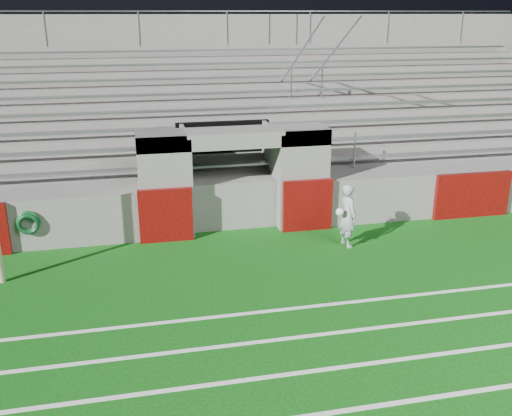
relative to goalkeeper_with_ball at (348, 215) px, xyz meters
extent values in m
plane|color=#0C4A0E|center=(-2.42, -1.73, -0.78)|extent=(90.00, 90.00, 0.00)
cube|color=white|center=(-2.42, -5.73, -0.77)|extent=(28.00, 0.09, 0.01)
cube|color=white|center=(-2.42, -4.73, -0.77)|extent=(28.00, 0.09, 0.01)
cube|color=white|center=(-2.42, -3.73, -0.77)|extent=(28.00, 0.09, 0.01)
cube|color=white|center=(-2.42, -2.73, -0.77)|extent=(28.00, 0.09, 0.01)
cube|color=slate|center=(5.28, 1.44, -0.15)|extent=(10.60, 0.35, 1.25)
cube|color=slate|center=(-4.22, 1.77, 0.52)|extent=(1.20, 1.00, 2.60)
cube|color=slate|center=(-0.62, 1.77, 0.52)|extent=(1.20, 1.00, 2.60)
cube|color=black|center=(-2.42, 3.47, 0.47)|extent=(2.60, 0.20, 2.50)
cube|color=slate|center=(-3.57, 2.37, 0.47)|extent=(0.10, 2.20, 2.50)
cube|color=slate|center=(-1.27, 2.37, 0.47)|extent=(0.10, 2.20, 2.50)
cube|color=slate|center=(-2.42, 1.77, 1.62)|extent=(4.80, 1.00, 0.40)
cube|color=slate|center=(-2.42, 5.62, 0.37)|extent=(26.00, 8.00, 0.20)
cube|color=slate|center=(-2.42, 5.62, -0.25)|extent=(26.00, 8.00, 1.05)
cube|color=#4D0706|center=(-4.22, 1.21, -0.10)|extent=(1.30, 0.15, 1.35)
cube|color=#4D0706|center=(-0.62, 1.21, -0.10)|extent=(1.30, 0.15, 1.35)
cube|color=#4D0706|center=(4.08, 1.21, -0.15)|extent=(2.20, 0.15, 1.25)
cube|color=gray|center=(-2.42, 2.69, 0.69)|extent=(23.00, 0.28, 0.06)
cube|color=slate|center=(-2.42, 3.54, 0.66)|extent=(24.00, 0.75, 0.38)
cube|color=gray|center=(-2.42, 3.44, 1.07)|extent=(23.00, 0.28, 0.06)
cube|color=slate|center=(-2.42, 4.29, 0.85)|extent=(24.00, 0.75, 0.76)
cube|color=gray|center=(-2.42, 4.19, 1.45)|extent=(23.00, 0.28, 0.06)
cube|color=slate|center=(-2.42, 5.04, 1.04)|extent=(24.00, 0.75, 1.14)
cube|color=gray|center=(-2.42, 4.94, 1.83)|extent=(23.00, 0.28, 0.06)
cube|color=slate|center=(-2.42, 5.79, 1.23)|extent=(24.00, 0.75, 1.52)
cube|color=gray|center=(-2.42, 5.69, 2.21)|extent=(23.00, 0.28, 0.06)
cube|color=slate|center=(-2.42, 6.54, 1.42)|extent=(24.00, 0.75, 1.90)
cube|color=gray|center=(-2.42, 6.44, 2.59)|extent=(23.00, 0.28, 0.06)
cube|color=slate|center=(-2.42, 7.29, 1.61)|extent=(24.00, 0.75, 2.28)
cube|color=gray|center=(-2.42, 7.19, 2.97)|extent=(23.00, 0.28, 0.06)
cube|color=slate|center=(-2.42, 8.04, 1.80)|extent=(24.00, 0.75, 2.66)
cube|color=gray|center=(-2.42, 7.94, 3.35)|extent=(23.00, 0.28, 0.06)
cube|color=slate|center=(-2.42, 8.72, 1.87)|extent=(26.00, 0.60, 5.29)
cylinder|color=#A5A8AD|center=(0.08, 2.42, 0.97)|extent=(0.05, 0.05, 1.00)
cylinder|color=#A5A8AD|center=(0.08, 5.42, 2.49)|extent=(0.05, 0.05, 1.00)
cylinder|color=#A5A8AD|center=(0.08, 8.42, 4.01)|extent=(0.05, 0.05, 1.00)
cylinder|color=#A5A8AD|center=(0.08, 5.42, 2.99)|extent=(0.05, 6.02, 3.08)
cylinder|color=#A5A8AD|center=(1.08, 2.42, 0.97)|extent=(0.05, 0.05, 1.00)
cylinder|color=#A5A8AD|center=(1.08, 5.42, 2.49)|extent=(0.05, 0.05, 1.00)
cylinder|color=#A5A8AD|center=(1.08, 8.42, 4.01)|extent=(0.05, 0.05, 1.00)
cylinder|color=#A5A8AD|center=(1.08, 5.42, 2.99)|extent=(0.05, 6.02, 3.08)
cylinder|color=#A5A8AD|center=(-7.42, 8.42, 4.06)|extent=(0.05, 0.05, 1.10)
cylinder|color=#A5A8AD|center=(-4.42, 8.42, 4.06)|extent=(0.05, 0.05, 1.10)
cylinder|color=#A5A8AD|center=(-1.42, 8.42, 4.06)|extent=(0.05, 0.05, 1.10)
cylinder|color=#A5A8AD|center=(1.58, 8.42, 4.06)|extent=(0.05, 0.05, 1.10)
cylinder|color=#A5A8AD|center=(4.58, 8.42, 4.06)|extent=(0.05, 0.05, 1.10)
cylinder|color=#A5A8AD|center=(7.58, 8.42, 4.06)|extent=(0.05, 0.05, 1.10)
cylinder|color=#A5A8AD|center=(-2.42, 8.42, 4.61)|extent=(24.00, 0.05, 0.05)
imported|color=#A0A3AA|center=(0.01, 0.00, 0.00)|extent=(0.47, 0.62, 1.55)
sphere|color=white|center=(-0.24, -0.11, 0.14)|extent=(0.19, 0.19, 0.19)
torus|color=#0E461D|center=(-7.38, 1.22, -0.02)|extent=(0.55, 0.10, 0.55)
torus|color=#0B391A|center=(-7.38, 1.17, -0.07)|extent=(0.51, 0.10, 0.51)
camera|label=1|loc=(-4.87, -12.00, 4.58)|focal=40.00mm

